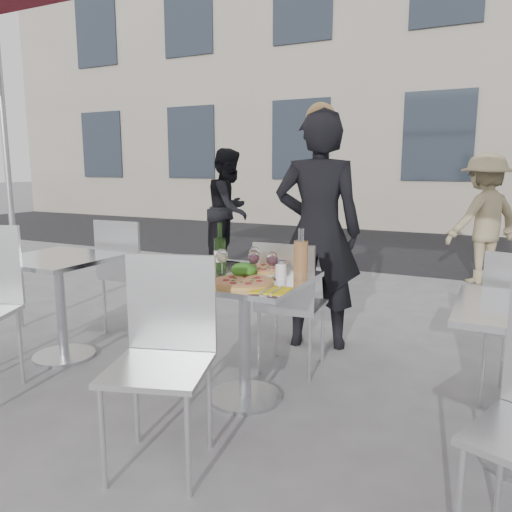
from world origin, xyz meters
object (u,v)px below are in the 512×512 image
at_px(pedestrian_a, 229,209).
at_px(pizza_far, 261,270).
at_px(sugar_shaker, 281,270).
at_px(wineglass_white_b, 255,254).
at_px(napkin_right, 271,290).
at_px(main_table, 245,312).
at_px(side_chair_lfar, 127,267).
at_px(chair_near, 165,342).
at_px(carafe, 301,259).
at_px(wineglass_white_a, 222,257).
at_px(pedestrian_b, 483,219).
at_px(wineglass_red_a, 254,258).
at_px(chair_far, 288,297).
at_px(salad_plate, 244,271).
at_px(wine_bottle, 220,252).
at_px(napkin_left, 188,281).
at_px(pizza_near, 243,282).
at_px(woman_diner, 318,232).
at_px(side_table_left, 59,286).
at_px(wineglass_red_b, 272,260).

relative_size(pedestrian_a, pizza_far, 5.23).
height_order(sugar_shaker, wineglass_white_b, wineglass_white_b).
bearing_deg(napkin_right, pedestrian_a, 118.15).
distance_m(main_table, sugar_shaker, 0.34).
bearing_deg(side_chair_lfar, pizza_far, 159.10).
bearing_deg(chair_near, carafe, 46.96).
height_order(carafe, wineglass_white_a, carafe).
relative_size(pedestrian_b, pizza_far, 4.95).
bearing_deg(wineglass_red_a, chair_far, 84.97).
bearing_deg(wineglass_white_b, salad_plate, -86.34).
bearing_deg(wine_bottle, sugar_shaker, -7.82).
height_order(sugar_shaker, wineglass_red_a, wineglass_red_a).
bearing_deg(main_table, wineglass_white_a, -177.85).
bearing_deg(main_table, salad_plate, -87.78).
relative_size(pedestrian_a, napkin_left, 7.47).
relative_size(pizza_near, wineglass_red_a, 2.15).
height_order(pedestrian_a, wineglass_red_a, pedestrian_a).
distance_m(main_table, wine_bottle, 0.41).
relative_size(woman_diner, pizza_near, 5.29).
bearing_deg(napkin_left, pizza_near, 2.10).
relative_size(chair_far, wineglass_white_b, 5.72).
xyz_separation_m(woman_diner, wineglass_red_a, (-0.02, -1.04, -0.04)).
bearing_deg(chair_far, wineglass_white_a, 59.34).
xyz_separation_m(sugar_shaker, wineglass_red_a, (-0.17, -0.01, 0.06)).
height_order(carafe, napkin_right, carafe).
height_order(side_chair_lfar, napkin_left, side_chair_lfar).
bearing_deg(side_chair_lfar, wineglass_red_a, 155.04).
xyz_separation_m(chair_far, salad_plate, (-0.08, -0.47, 0.25)).
distance_m(pizza_far, napkin_left, 0.47).
relative_size(wine_bottle, napkin_right, 1.47).
bearing_deg(carafe, pedestrian_b, 78.50).
bearing_deg(chair_near, wineglass_white_b, 68.80).
bearing_deg(wine_bottle, side_table_left, -175.08).
height_order(main_table, sugar_shaker, sugar_shaker).
height_order(side_chair_lfar, sugar_shaker, side_chair_lfar).
xyz_separation_m(side_table_left, chair_near, (1.44, -0.69, 0.03)).
bearing_deg(carafe, chair_near, -115.07).
bearing_deg(carafe, napkin_left, -148.95).
height_order(pedestrian_b, napkin_right, pedestrian_b).
bearing_deg(chair_near, sugar_shaker, 52.42).
xyz_separation_m(chair_near, wineglass_white_b, (0.05, 0.84, 0.29)).
bearing_deg(wineglass_red_a, side_table_left, -178.55).
bearing_deg(napkin_right, chair_far, 101.54).
xyz_separation_m(pedestrian_b, wineglass_red_a, (-1.06, -3.96, 0.09)).
xyz_separation_m(pedestrian_a, wineglass_red_b, (2.20, -3.41, 0.05)).
bearing_deg(woman_diner, side_table_left, 18.46).
bearing_deg(pedestrian_b, wine_bottle, 23.34).
xyz_separation_m(woman_diner, wineglass_red_b, (0.10, -1.04, -0.04)).
bearing_deg(wineglass_red_b, main_table, -169.52).
bearing_deg(side_chair_lfar, side_table_left, 82.29).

